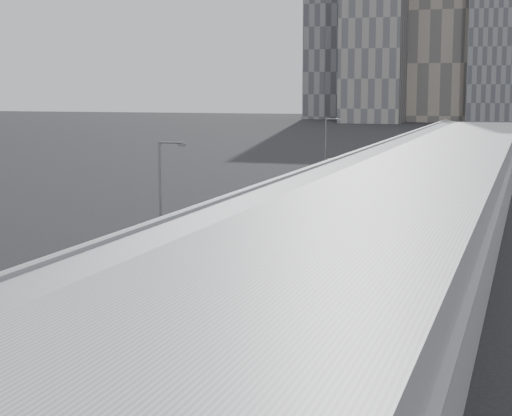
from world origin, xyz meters
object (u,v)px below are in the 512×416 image
at_px(bus_1, 62,333).
at_px(bus_5, 344,190).
at_px(street_lamp_near, 163,193).
at_px(bus_2, 193,275).
at_px(bus_3, 276,230).
at_px(bus_4, 316,210).
at_px(bus_8, 399,161).
at_px(shipping_container, 346,166).
at_px(bus_7, 381,169).
at_px(bus_6, 362,177).
at_px(suv, 367,161).
at_px(street_lamp_far, 327,147).

distance_m(bus_1, bus_5, 56.62).
bearing_deg(street_lamp_near, bus_2, -57.62).
bearing_deg(bus_2, bus_3, 94.53).
height_order(bus_1, bus_5, bus_1).
height_order(bus_4, bus_8, bus_8).
bearing_deg(bus_8, shipping_container, -125.97).
distance_m(bus_2, bus_8, 84.02).
bearing_deg(bus_7, bus_2, -86.79).
bearing_deg(street_lamp_near, bus_1, -76.81).
relative_size(bus_7, bus_8, 0.96).
distance_m(bus_1, bus_8, 96.84).
xyz_separation_m(bus_1, bus_6, (-0.17, 69.96, 0.00)).
relative_size(street_lamp_near, suv, 1.41).
height_order(bus_3, bus_8, bus_8).
xyz_separation_m(bus_8, street_lamp_near, (-5.62, -74.13, 3.47)).
height_order(bus_4, bus_6, bus_6).
distance_m(bus_5, street_lamp_far, 19.07).
distance_m(bus_3, bus_5, 26.23).
height_order(bus_1, bus_2, bus_1).
distance_m(bus_1, bus_7, 82.96).
bearing_deg(bus_5, bus_7, 87.79).
distance_m(bus_3, suv, 73.97).
distance_m(bus_7, suv, 21.91).
xyz_separation_m(bus_8, street_lamp_far, (-5.91, -22.47, 3.42)).
xyz_separation_m(bus_2, bus_6, (-1.12, 57.14, 0.01)).
relative_size(bus_5, bus_8, 1.07).
distance_m(bus_5, bus_7, 26.36).
relative_size(bus_4, bus_5, 0.88).
bearing_deg(bus_5, shipping_container, 98.16).
xyz_separation_m(bus_1, suv, (-6.02, 104.04, -0.85)).
height_order(bus_7, bus_8, bus_8).
bearing_deg(shipping_container, bus_8, 72.02).
distance_m(bus_3, street_lamp_far, 44.57).
distance_m(bus_1, bus_6, 69.96).
bearing_deg(street_lamp_far, suv, 90.79).
xyz_separation_m(bus_7, shipping_container, (-6.16, 6.39, -0.31)).
bearing_deg(bus_2, bus_7, 94.62).
bearing_deg(bus_5, bus_3, -92.97).
bearing_deg(bus_4, bus_5, 97.20).
xyz_separation_m(bus_5, street_lamp_far, (-6.10, 17.76, 3.31)).
relative_size(bus_6, street_lamp_near, 1.61).
bearing_deg(shipping_container, bus_7, -22.84).
bearing_deg(bus_1, street_lamp_far, 99.37).
xyz_separation_m(bus_4, street_lamp_near, (-6.19, -19.90, 3.57)).
bearing_deg(bus_5, bus_2, -92.86).
xyz_separation_m(bus_4, bus_6, (-1.04, 27.34, 0.23)).
relative_size(bus_2, bus_8, 1.07).
xyz_separation_m(bus_2, bus_5, (-0.47, 43.79, -0.01)).
height_order(bus_4, street_lamp_near, street_lamp_near).
xyz_separation_m(street_lamp_near, street_lamp_far, (-0.29, 51.66, -0.05)).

